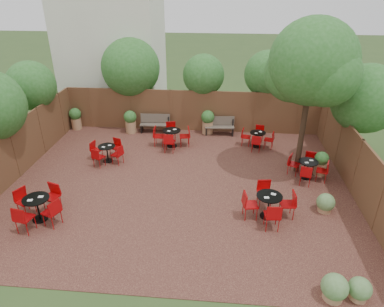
{
  "coord_description": "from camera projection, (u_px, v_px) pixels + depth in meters",
  "views": [
    {
      "loc": [
        1.44,
        -10.52,
        6.57
      ],
      "look_at": [
        0.43,
        0.5,
        1.0
      ],
      "focal_mm": 32.26,
      "sensor_mm": 36.0,
      "label": 1
    }
  ],
  "objects": [
    {
      "name": "ground",
      "position": [
        179.0,
        184.0,
        12.43
      ],
      "size": [
        80.0,
        80.0,
        0.0
      ],
      "primitive_type": "plane",
      "color": "#354F23",
      "rests_on": "ground"
    },
    {
      "name": "courtyard_paving",
      "position": [
        179.0,
        184.0,
        12.42
      ],
      "size": [
        12.0,
        10.0,
        0.02
      ],
      "primitive_type": "cube",
      "color": "#381917",
      "rests_on": "ground"
    },
    {
      "name": "fence_back",
      "position": [
        192.0,
        111.0,
        16.42
      ],
      "size": [
        12.0,
        0.08,
        2.0
      ],
      "primitive_type": "cube",
      "color": "brown",
      "rests_on": "ground"
    },
    {
      "name": "fence_left",
      "position": [
        14.0,
        152.0,
        12.47
      ],
      "size": [
        0.08,
        10.0,
        2.0
      ],
      "primitive_type": "cube",
      "color": "brown",
      "rests_on": "ground"
    },
    {
      "name": "fence_right",
      "position": [
        357.0,
        167.0,
        11.48
      ],
      "size": [
        0.08,
        10.0,
        2.0
      ],
      "primitive_type": "cube",
      "color": "brown",
      "rests_on": "ground"
    },
    {
      "name": "neighbour_building",
      "position": [
        112.0,
        35.0,
        18.11
      ],
      "size": [
        5.0,
        4.0,
        8.0
      ],
      "primitive_type": "cube",
      "color": "silver",
      "rests_on": "ground"
    },
    {
      "name": "overhang_foliage",
      "position": [
        154.0,
        86.0,
        14.1
      ],
      "size": [
        15.59,
        10.52,
        2.78
      ],
      "color": "#255E1E",
      "rests_on": "ground"
    },
    {
      "name": "courtyard_tree",
      "position": [
        312.0,
        67.0,
        11.45
      ],
      "size": [
        2.99,
        2.93,
        5.61
      ],
      "rotation": [
        0.0,
        0.0,
        -0.4
      ],
      "color": "black",
      "rests_on": "courtyard_paving"
    },
    {
      "name": "park_bench_left",
      "position": [
        155.0,
        123.0,
        16.47
      ],
      "size": [
        1.42,
        0.49,
        0.87
      ],
      "rotation": [
        0.0,
        0.0,
        0.03
      ],
      "color": "brown",
      "rests_on": "courtyard_paving"
    },
    {
      "name": "park_bench_right",
      "position": [
        219.0,
        126.0,
        16.22
      ],
      "size": [
        1.4,
        0.54,
        0.85
      ],
      "rotation": [
        0.0,
        0.0,
        0.07
      ],
      "color": "brown",
      "rests_on": "courtyard_paving"
    },
    {
      "name": "bistro_tables",
      "position": [
        189.0,
        166.0,
        12.68
      ],
      "size": [
        10.15,
        7.37,
        0.89
      ],
      "color": "black",
      "rests_on": "courtyard_paving"
    },
    {
      "name": "planters",
      "position": [
        166.0,
        126.0,
        15.81
      ],
      "size": [
        11.37,
        4.11,
        1.13
      ],
      "color": "#A37751",
      "rests_on": "courtyard_paving"
    },
    {
      "name": "low_shrubs",
      "position": [
        337.0,
        254.0,
        8.79
      ],
      "size": [
        1.24,
        4.02,
        0.66
      ],
      "color": "#A37751",
      "rests_on": "courtyard_paving"
    }
  ]
}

